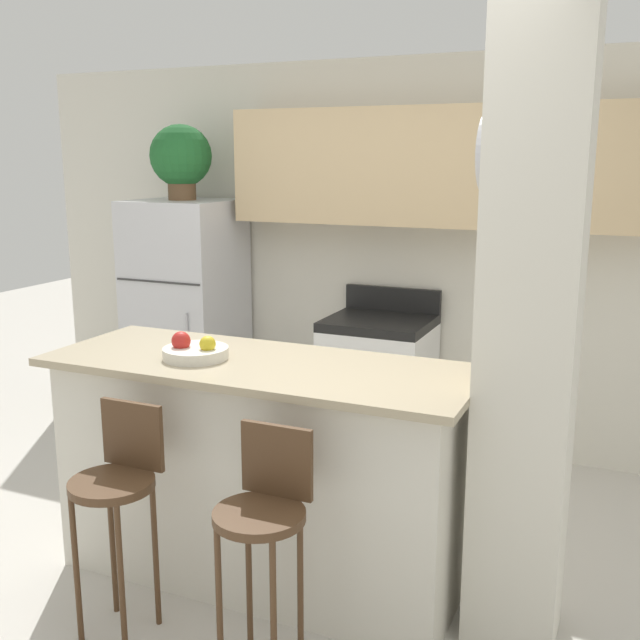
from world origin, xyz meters
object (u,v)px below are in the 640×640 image
(fruit_bowl, at_px, (195,351))
(trash_bin, at_px, (243,420))
(refrigerator, at_px, (187,316))
(potted_plant_on_fridge, at_px, (181,158))
(bar_stool_left, at_px, (118,486))
(bar_stool_right, at_px, (264,518))
(stove_range, at_px, (378,386))

(fruit_bowl, relative_size, trash_bin, 0.77)
(refrigerator, xyz_separation_m, potted_plant_on_fridge, (-0.00, 0.00, 1.10))
(bar_stool_left, relative_size, trash_bin, 2.51)
(refrigerator, distance_m, bar_stool_right, 2.80)
(bar_stool_right, bearing_deg, stove_range, 98.66)
(bar_stool_left, bearing_deg, refrigerator, 117.08)
(potted_plant_on_fridge, distance_m, trash_bin, 1.83)
(bar_stool_left, bearing_deg, trash_bin, 105.53)
(potted_plant_on_fridge, height_order, fruit_bowl, potted_plant_on_fridge)
(stove_range, distance_m, potted_plant_on_fridge, 2.04)
(potted_plant_on_fridge, bearing_deg, fruit_bowl, -55.07)
(trash_bin, bearing_deg, bar_stool_left, -74.47)
(refrigerator, relative_size, potted_plant_on_fridge, 3.20)
(bar_stool_left, xyz_separation_m, trash_bin, (-0.54, 1.94, -0.44))
(stove_range, bearing_deg, trash_bin, -162.49)
(fruit_bowl, bearing_deg, stove_range, 80.72)
(bar_stool_left, height_order, fruit_bowl, fruit_bowl)
(trash_bin, bearing_deg, fruit_bowl, -67.68)
(potted_plant_on_fridge, bearing_deg, bar_stool_left, -62.92)
(refrigerator, bearing_deg, trash_bin, -21.67)
(bar_stool_right, distance_m, trash_bin, 2.32)
(refrigerator, relative_size, bar_stool_left, 1.71)
(potted_plant_on_fridge, distance_m, fruit_bowl, 2.18)
(bar_stool_right, relative_size, potted_plant_on_fridge, 1.87)
(refrigerator, distance_m, potted_plant_on_fridge, 1.10)
(stove_range, xyz_separation_m, fruit_bowl, (-0.28, -1.70, 0.61))
(refrigerator, height_order, bar_stool_right, refrigerator)
(refrigerator, bearing_deg, stove_range, 1.87)
(stove_range, xyz_separation_m, bar_stool_right, (0.34, -2.21, 0.17))
(bar_stool_right, height_order, fruit_bowl, fruit_bowl)
(stove_range, bearing_deg, bar_stool_left, -98.35)
(bar_stool_right, xyz_separation_m, trash_bin, (-1.20, 1.94, -0.44))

